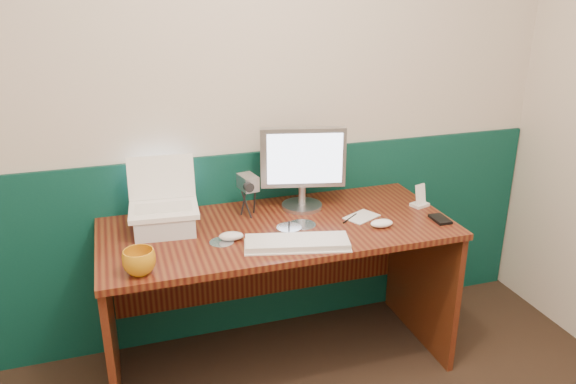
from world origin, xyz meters
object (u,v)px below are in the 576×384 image
object	(u,v)px
monitor	(302,168)
camcorder	(248,196)
keyboard	(297,243)
mug	(139,262)
desk	(278,297)
laptop	(162,186)

from	to	relation	value
monitor	camcorder	distance (m)	0.29
keyboard	mug	distance (m)	0.65
desk	camcorder	world-z (taller)	camcorder
monitor	mug	bearing A→B (deg)	-137.92
keyboard	camcorder	xyz separation A→B (m)	(-0.11, 0.39, 0.09)
laptop	keyboard	distance (m)	0.64
camcorder	desk	bearing A→B (deg)	-69.32
desk	laptop	distance (m)	0.78
monitor	keyboard	bearing A→B (deg)	-98.36
keyboard	mug	size ratio (longest dim) A/B	3.44
laptop	camcorder	size ratio (longest dim) A/B	1.51
desk	mug	bearing A→B (deg)	-157.22
monitor	desk	bearing A→B (deg)	-121.64
laptop	monitor	distance (m)	0.68
keyboard	camcorder	size ratio (longest dim) A/B	2.20
laptop	keyboard	size ratio (longest dim) A/B	0.69
laptop	monitor	xyz separation A→B (m)	(0.67, 0.08, -0.01)
desk	monitor	size ratio (longest dim) A/B	3.93
monitor	laptop	bearing A→B (deg)	-160.19
desk	laptop	bearing A→B (deg)	168.53
desk	camcorder	bearing A→B (deg)	121.18
monitor	keyboard	xyz separation A→B (m)	(-0.16, -0.40, -0.19)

